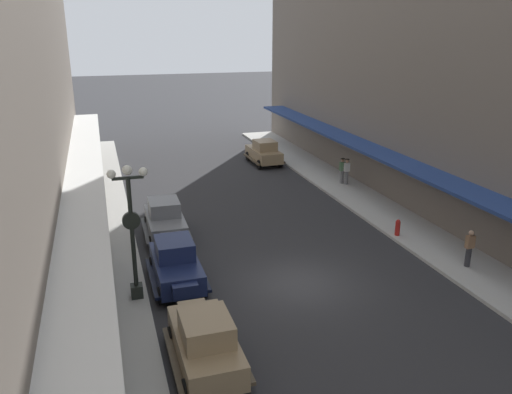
# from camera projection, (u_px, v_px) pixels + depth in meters

# --- Properties ---
(ground_plane) EXTENTS (200.00, 200.00, 0.00)m
(ground_plane) POSITION_uv_depth(u_px,v_px,m) (300.00, 283.00, 20.88)
(ground_plane) COLOR #2D2D30
(sidewalk_left) EXTENTS (3.00, 60.00, 0.15)m
(sidewalk_left) POSITION_uv_depth(u_px,v_px,m) (108.00, 310.00, 18.76)
(sidewalk_left) COLOR #B7B5AD
(sidewalk_left) RESTS_ON ground
(sidewalk_right) EXTENTS (3.00, 60.00, 0.15)m
(sidewalk_right) POSITION_uv_depth(u_px,v_px,m) (456.00, 258.00, 22.96)
(sidewalk_right) COLOR #B7B5AD
(sidewalk_right) RESTS_ON ground
(parked_car_0) EXTENTS (2.15, 4.26, 1.84)m
(parked_car_0) POSITION_uv_depth(u_px,v_px,m) (176.00, 263.00, 20.56)
(parked_car_0) COLOR #19234C
(parked_car_0) RESTS_ON ground
(parked_car_1) EXTENTS (2.20, 4.28, 1.84)m
(parked_car_1) POSITION_uv_depth(u_px,v_px,m) (165.00, 219.00, 25.21)
(parked_car_1) COLOR slate
(parked_car_1) RESTS_ON ground
(parked_car_2) EXTENTS (2.16, 4.27, 1.84)m
(parked_car_2) POSITION_uv_depth(u_px,v_px,m) (205.00, 340.00, 15.46)
(parked_car_2) COLOR #997F5B
(parked_car_2) RESTS_ON ground
(parked_car_3) EXTENTS (2.26, 4.30, 1.84)m
(parked_car_3) POSITION_uv_depth(u_px,v_px,m) (264.00, 152.00, 38.86)
(parked_car_3) COLOR #997F5B
(parked_car_3) RESTS_ON ground
(lamp_post_with_clock) EXTENTS (1.42, 0.44, 5.16)m
(lamp_post_with_clock) POSITION_uv_depth(u_px,v_px,m) (132.00, 227.00, 18.66)
(lamp_post_with_clock) COLOR black
(lamp_post_with_clock) RESTS_ON sidewalk_left
(fire_hydrant) EXTENTS (0.24, 0.24, 0.82)m
(fire_hydrant) POSITION_uv_depth(u_px,v_px,m) (398.00, 227.00, 25.22)
(fire_hydrant) COLOR #B21E19
(fire_hydrant) RESTS_ON sidewalk_right
(pedestrian_0) EXTENTS (0.36, 0.28, 1.67)m
(pedestrian_0) POSITION_uv_depth(u_px,v_px,m) (342.00, 170.00, 33.51)
(pedestrian_0) COLOR slate
(pedestrian_0) RESTS_ON sidewalk_right
(pedestrian_1) EXTENTS (0.36, 0.28, 1.67)m
(pedestrian_1) POSITION_uv_depth(u_px,v_px,m) (347.00, 171.00, 33.34)
(pedestrian_1) COLOR slate
(pedestrian_1) RESTS_ON sidewalk_right
(pedestrian_2) EXTENTS (0.36, 0.24, 1.64)m
(pedestrian_2) POSITION_uv_depth(u_px,v_px,m) (79.00, 249.00, 21.69)
(pedestrian_2) COLOR #2D2D33
(pedestrian_2) RESTS_ON sidewalk_left
(pedestrian_3) EXTENTS (0.36, 0.24, 1.64)m
(pedestrian_3) POSITION_uv_depth(u_px,v_px,m) (469.00, 248.00, 21.79)
(pedestrian_3) COLOR #2D2D33
(pedestrian_3) RESTS_ON sidewalk_right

